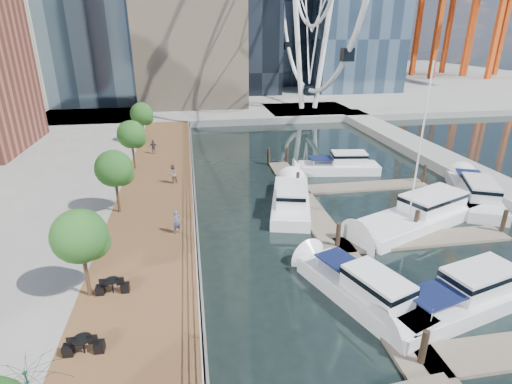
% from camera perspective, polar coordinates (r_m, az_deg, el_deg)
% --- Properties ---
extents(ground, '(520.00, 520.00, 0.00)m').
position_cam_1_polar(ground, '(19.85, 11.36, -20.07)').
color(ground, black).
rests_on(ground, ground).
extents(boardwalk, '(6.00, 60.00, 1.00)m').
position_cam_1_polar(boardwalk, '(31.41, -14.20, -2.49)').
color(boardwalk, brown).
rests_on(boardwalk, ground).
extents(seawall, '(0.25, 60.00, 1.00)m').
position_cam_1_polar(seawall, '(31.26, -8.72, -2.16)').
color(seawall, '#595954').
rests_on(seawall, ground).
extents(land_far, '(200.00, 114.00, 1.00)m').
position_cam_1_polar(land_far, '(116.43, -6.79, 15.61)').
color(land_far, gray).
rests_on(land_far, ground).
extents(breakwater, '(4.00, 60.00, 1.00)m').
position_cam_1_polar(breakwater, '(44.32, 26.97, 2.96)').
color(breakwater, gray).
rests_on(breakwater, ground).
extents(pier, '(14.00, 12.00, 1.00)m').
position_cam_1_polar(pier, '(69.73, 7.43, 11.36)').
color(pier, gray).
rests_on(pier, ground).
extents(railing, '(0.10, 60.00, 1.05)m').
position_cam_1_polar(railing, '(30.86, -9.01, -0.43)').
color(railing, white).
rests_on(railing, boardwalk).
extents(floating_docks, '(16.00, 34.00, 2.60)m').
position_cam_1_polar(floating_docks, '(30.18, 19.14, -4.12)').
color(floating_docks, '#6D6051').
rests_on(floating_docks, ground).
extents(port_cranes, '(40.00, 52.00, 38.00)m').
position_cam_1_polar(port_cranes, '(131.95, 26.64, 22.87)').
color(port_cranes, '#D84C14').
rests_on(port_cranes, ground).
extents(street_trees, '(2.60, 42.60, 4.60)m').
position_cam_1_polar(street_trees, '(29.47, -19.65, 3.17)').
color(street_trees, '#3F2B1C').
rests_on(street_trees, ground).
extents(cafe_tables, '(2.50, 13.70, 0.74)m').
position_cam_1_polar(cafe_tables, '(17.10, -23.57, -23.88)').
color(cafe_tables, black).
rests_on(cafe_tables, ground).
extents(yacht_foreground, '(10.19, 5.10, 2.15)m').
position_cam_1_polar(yacht_foreground, '(23.56, 27.00, -14.72)').
color(yacht_foreground, silver).
rests_on(yacht_foreground, ground).
extents(pedestrian_near, '(0.68, 0.58, 1.57)m').
position_cam_1_polar(pedestrian_near, '(26.15, -11.24, -4.23)').
color(pedestrian_near, '#4D5367').
rests_on(pedestrian_near, boardwalk).
extents(pedestrian_mid, '(1.05, 1.05, 1.72)m').
position_cam_1_polar(pedestrian_mid, '(34.80, -11.84, 2.57)').
color(pedestrian_mid, '#8A6F5F').
rests_on(pedestrian_mid, boardwalk).
extents(pedestrian_far, '(0.87, 0.36, 1.48)m').
position_cam_1_polar(pedestrian_far, '(43.97, -14.43, 6.25)').
color(pedestrian_far, '#30363C').
rests_on(pedestrian_far, boardwalk).
extents(moored_yachts, '(21.54, 34.83, 11.50)m').
position_cam_1_polar(moored_yachts, '(31.24, 20.84, -4.46)').
color(moored_yachts, white).
rests_on(moored_yachts, ground).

